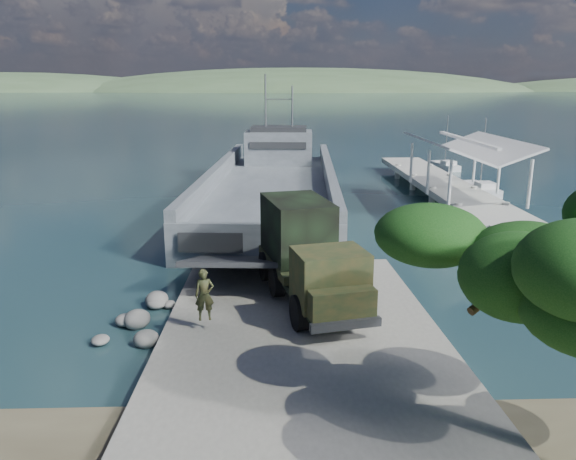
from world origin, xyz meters
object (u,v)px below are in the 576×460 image
object	(u,v)px
sailboat_far	(445,166)
sailboat_near	(481,189)
pier	(468,192)
landing_craft	(273,194)
soldier	(205,305)
military_truck	(307,253)

from	to	relation	value
sailboat_far	sailboat_near	bearing A→B (deg)	-103.59
pier	sailboat_near	distance (m)	8.36
landing_craft	soldier	distance (m)	23.35
sailboat_far	soldier	bearing A→B (deg)	-126.14
soldier	sailboat_far	distance (m)	46.33
military_truck	sailboat_far	size ratio (longest dim) A/B	1.46
pier	sailboat_near	xyz separation A→B (m)	(3.73, 7.38, -1.25)
landing_craft	soldier	xyz separation A→B (m)	(-2.58, -23.20, 0.57)
soldier	sailboat_near	bearing A→B (deg)	43.64
sailboat_near	sailboat_far	size ratio (longest dim) A/B	1.10
soldier	sailboat_far	world-z (taller)	sailboat_far
landing_craft	military_truck	size ratio (longest dim) A/B	4.19
landing_craft	sailboat_far	size ratio (longest dim) A/B	6.14
military_truck	soldier	distance (m)	4.98
military_truck	sailboat_near	bearing A→B (deg)	43.10
landing_craft	military_truck	bearing A→B (deg)	-82.72
sailboat_near	pier	bearing A→B (deg)	-120.10
pier	sailboat_far	bearing A→B (deg)	76.88
soldier	pier	bearing A→B (deg)	40.58
landing_craft	soldier	bearing A→B (deg)	-92.67
pier	sailboat_far	size ratio (longest dim) A/B	7.44
pier	military_truck	bearing A→B (deg)	-126.62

